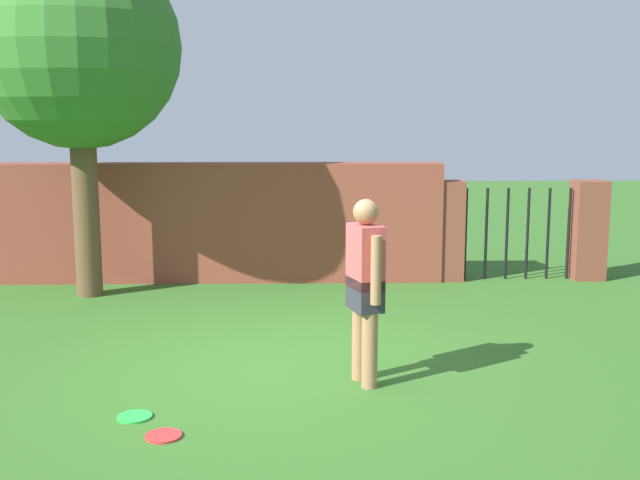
% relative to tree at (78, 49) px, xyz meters
% --- Properties ---
extents(ground_plane, '(40.00, 40.00, 0.00)m').
position_rel_tree_xyz_m(ground_plane, '(2.60, -2.89, -3.12)').
color(ground_plane, '#336623').
extents(brick_wall, '(7.20, 0.50, 1.65)m').
position_rel_tree_xyz_m(brick_wall, '(1.10, 0.88, -2.30)').
color(brick_wall, brown).
rests_on(brick_wall, ground).
extents(tree, '(2.55, 2.55, 4.43)m').
position_rel_tree_xyz_m(tree, '(0.00, 0.00, 0.00)').
color(tree, brown).
rests_on(tree, ground).
extents(person, '(0.32, 0.52, 1.62)m').
position_rel_tree_xyz_m(person, '(3.30, -3.42, -2.23)').
color(person, '#9E704C').
rests_on(person, ground).
extents(fence_gate, '(2.45, 0.44, 1.40)m').
position_rel_tree_xyz_m(fence_gate, '(5.80, 0.88, -2.43)').
color(fence_gate, brown).
rests_on(fence_gate, ground).
extents(frisbee_red, '(0.27, 0.27, 0.02)m').
position_rel_tree_xyz_m(frisbee_red, '(1.74, -4.54, -3.12)').
color(frisbee_red, red).
rests_on(frisbee_red, ground).
extents(frisbee_green, '(0.27, 0.27, 0.02)m').
position_rel_tree_xyz_m(frisbee_green, '(1.46, -4.17, -3.12)').
color(frisbee_green, green).
rests_on(frisbee_green, ground).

